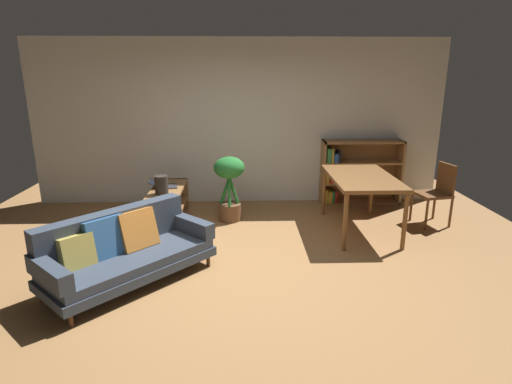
{
  "coord_description": "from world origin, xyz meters",
  "views": [
    {
      "loc": [
        0.04,
        -4.3,
        2.17
      ],
      "look_at": [
        0.21,
        0.46,
        0.79
      ],
      "focal_mm": 29.3,
      "sensor_mm": 36.0,
      "label": 1
    }
  ],
  "objects_px": {
    "potted_floor_plant": "(229,182)",
    "dining_table": "(361,181)",
    "desk_speaker": "(161,185)",
    "bookshelf": "(355,172)",
    "media_console": "(168,206)",
    "fabric_couch": "(124,249)",
    "open_laptop": "(165,185)",
    "dining_chair_near": "(437,191)"
  },
  "relations": [
    {
      "from": "dining_chair_near",
      "to": "bookshelf",
      "type": "xyz_separation_m",
      "value": [
        -0.92,
        1.08,
        0.03
      ]
    },
    {
      "from": "media_console",
      "to": "dining_chair_near",
      "type": "bearing_deg",
      "value": -2.87
    },
    {
      "from": "desk_speaker",
      "to": "bookshelf",
      "type": "bearing_deg",
      "value": 20.49
    },
    {
      "from": "desk_speaker",
      "to": "potted_floor_plant",
      "type": "xyz_separation_m",
      "value": [
        0.94,
        0.31,
        -0.04
      ]
    },
    {
      "from": "fabric_couch",
      "to": "desk_speaker",
      "type": "bearing_deg",
      "value": 85.14
    },
    {
      "from": "media_console",
      "to": "desk_speaker",
      "type": "bearing_deg",
      "value": -95.25
    },
    {
      "from": "bookshelf",
      "to": "media_console",
      "type": "bearing_deg",
      "value": -163.66
    },
    {
      "from": "fabric_couch",
      "to": "potted_floor_plant",
      "type": "height_order",
      "value": "potted_floor_plant"
    },
    {
      "from": "media_console",
      "to": "open_laptop",
      "type": "bearing_deg",
      "value": 112.87
    },
    {
      "from": "fabric_couch",
      "to": "open_laptop",
      "type": "height_order",
      "value": "fabric_couch"
    },
    {
      "from": "media_console",
      "to": "bookshelf",
      "type": "height_order",
      "value": "bookshelf"
    },
    {
      "from": "media_console",
      "to": "dining_chair_near",
      "type": "height_order",
      "value": "dining_chair_near"
    },
    {
      "from": "desk_speaker",
      "to": "bookshelf",
      "type": "xyz_separation_m",
      "value": [
        3.05,
        1.14,
        -0.11
      ]
    },
    {
      "from": "fabric_couch",
      "to": "media_console",
      "type": "relative_size",
      "value": 1.41
    },
    {
      "from": "potted_floor_plant",
      "to": "dining_table",
      "type": "distance_m",
      "value": 1.9
    },
    {
      "from": "open_laptop",
      "to": "dining_chair_near",
      "type": "xyz_separation_m",
      "value": [
        3.99,
        -0.32,
        -0.03
      ]
    },
    {
      "from": "fabric_couch",
      "to": "dining_chair_near",
      "type": "bearing_deg",
      "value": 21.39
    },
    {
      "from": "desk_speaker",
      "to": "open_laptop",
      "type": "bearing_deg",
      "value": 94.3
    },
    {
      "from": "media_console",
      "to": "bookshelf",
      "type": "relative_size",
      "value": 0.96
    },
    {
      "from": "open_laptop",
      "to": "desk_speaker",
      "type": "distance_m",
      "value": 0.39
    },
    {
      "from": "fabric_couch",
      "to": "open_laptop",
      "type": "relative_size",
      "value": 3.96
    },
    {
      "from": "fabric_couch",
      "to": "open_laptop",
      "type": "bearing_deg",
      "value": 86.91
    },
    {
      "from": "media_console",
      "to": "dining_table",
      "type": "distance_m",
      "value": 2.82
    },
    {
      "from": "potted_floor_plant",
      "to": "media_console",
      "type": "bearing_deg",
      "value": -176.27
    },
    {
      "from": "desk_speaker",
      "to": "potted_floor_plant",
      "type": "relative_size",
      "value": 0.27
    },
    {
      "from": "potted_floor_plant",
      "to": "bookshelf",
      "type": "xyz_separation_m",
      "value": [
        2.11,
        0.83,
        -0.07
      ]
    },
    {
      "from": "desk_speaker",
      "to": "potted_floor_plant",
      "type": "distance_m",
      "value": 0.99
    },
    {
      "from": "fabric_couch",
      "to": "open_laptop",
      "type": "distance_m",
      "value": 1.94
    },
    {
      "from": "potted_floor_plant",
      "to": "desk_speaker",
      "type": "bearing_deg",
      "value": -161.66
    },
    {
      "from": "fabric_couch",
      "to": "bookshelf",
      "type": "relative_size",
      "value": 1.35
    },
    {
      "from": "open_laptop",
      "to": "dining_table",
      "type": "relative_size",
      "value": 0.31
    },
    {
      "from": "media_console",
      "to": "dining_table",
      "type": "relative_size",
      "value": 0.86
    },
    {
      "from": "media_console",
      "to": "dining_table",
      "type": "xyz_separation_m",
      "value": [
        2.75,
        -0.43,
        0.47
      ]
    },
    {
      "from": "dining_table",
      "to": "bookshelf",
      "type": "xyz_separation_m",
      "value": [
        0.28,
        1.32,
        -0.19
      ]
    },
    {
      "from": "media_console",
      "to": "dining_chair_near",
      "type": "relative_size",
      "value": 1.42
    },
    {
      "from": "potted_floor_plant",
      "to": "dining_table",
      "type": "relative_size",
      "value": 0.65
    },
    {
      "from": "potted_floor_plant",
      "to": "bookshelf",
      "type": "height_order",
      "value": "bookshelf"
    },
    {
      "from": "fabric_couch",
      "to": "desk_speaker",
      "type": "distance_m",
      "value": 1.58
    },
    {
      "from": "desk_speaker",
      "to": "dining_chair_near",
      "type": "bearing_deg",
      "value": 0.78
    },
    {
      "from": "fabric_couch",
      "to": "open_laptop",
      "type": "xyz_separation_m",
      "value": [
        0.1,
        1.92,
        0.18
      ]
    },
    {
      "from": "desk_speaker",
      "to": "media_console",
      "type": "bearing_deg",
      "value": 84.75
    },
    {
      "from": "media_console",
      "to": "desk_speaker",
      "type": "relative_size",
      "value": 4.9
    }
  ]
}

